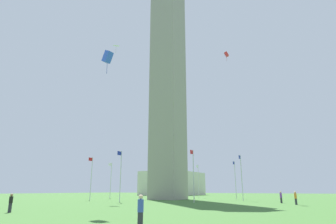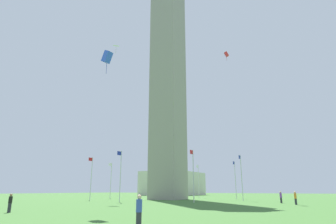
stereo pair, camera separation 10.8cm
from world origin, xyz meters
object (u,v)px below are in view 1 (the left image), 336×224
object	(u,v)px
person_blue_shirt	(140,211)
flagpole_ne	(193,173)
kite_red_box	(226,54)
flagpole_se	(235,178)
person_purple_shirt	(281,197)
flagpole_s	(198,179)
distant_building	(173,184)
flagpole_e	(241,175)
flagpole_w	(111,179)
flagpole_sw	(152,180)
kite_white_diamond	(116,46)
kite_blue_box	(108,57)
flagpole_n	(120,174)
obelisk_monument	(168,72)
person_orange_shirt	(296,198)
flagpole_nw	(91,176)
person_black_shirt	(11,203)

from	to	relation	value
person_blue_shirt	flagpole_ne	bearing A→B (deg)	-17.97
person_blue_shirt	kite_red_box	size ratio (longest dim) A/B	0.78
flagpole_se	person_purple_shirt	distance (m)	21.31
flagpole_s	person_blue_shirt	world-z (taller)	flagpole_s
distant_building	flagpole_e	bearing A→B (deg)	40.98
flagpole_s	person_blue_shirt	size ratio (longest dim) A/B	4.93
flagpole_w	distant_building	world-z (taller)	distant_building
flagpole_se	flagpole_sw	world-z (taller)	same
flagpole_sw	person_blue_shirt	world-z (taller)	flagpole_sw
person_purple_shirt	flagpole_ne	bearing A→B (deg)	71.50
flagpole_sw	kite_white_diamond	bearing A→B (deg)	10.76
flagpole_se	kite_blue_box	bearing A→B (deg)	-0.86
flagpole_n	flagpole_ne	xyz separation A→B (m)	(-4.64, 11.21, 0.00)
flagpole_se	flagpole_sw	bearing A→B (deg)	-90.00
kite_blue_box	obelisk_monument	bearing A→B (deg)	-161.73
flagpole_e	kite_red_box	world-z (taller)	kite_red_box
obelisk_monument	flagpole_sw	bearing A→B (deg)	-134.85
person_orange_shirt	flagpole_w	bearing A→B (deg)	2.02
obelisk_monument	flagpole_se	bearing A→B (deg)	134.85
obelisk_monument	flagpole_nw	distance (m)	28.90
distant_building	person_orange_shirt	bearing A→B (deg)	41.63
flagpole_sw	person_orange_shirt	bearing A→B (deg)	59.89
flagpole_se	flagpole_nw	xyz separation A→B (m)	(22.42, -22.42, 0.00)
kite_blue_box	kite_red_box	bearing A→B (deg)	173.77
person_black_shirt	kite_blue_box	world-z (taller)	kite_blue_box
obelisk_monument	person_orange_shirt	xyz separation A→B (m)	(10.41, 25.97, -27.83)
person_orange_shirt	flagpole_e	bearing A→B (deg)	-29.73
flagpole_s	kite_red_box	xyz separation A→B (m)	(15.09, 14.13, 25.57)
flagpole_e	flagpole_w	xyz separation A→B (m)	(-0.00, -31.70, 0.00)
flagpole_w	obelisk_monument	bearing A→B (deg)	90.21
kite_red_box	kite_white_diamond	distance (m)	24.16
person_purple_shirt	person_black_shirt	distance (m)	36.56
kite_white_diamond	person_purple_shirt	bearing A→B (deg)	98.76
flagpole_ne	flagpole_sw	distance (m)	31.70
flagpole_se	kite_white_diamond	xyz separation A→B (m)	(21.79, -18.28, 27.95)
flagpole_w	flagpole_nw	xyz separation A→B (m)	(11.21, 4.64, 0.00)
flagpole_nw	distant_building	size ratio (longest dim) A/B	0.34
flagpole_n	kite_blue_box	xyz separation A→B (m)	(16.07, 10.56, 11.83)
obelisk_monument	flagpole_ne	world-z (taller)	obelisk_monument
flagpole_n	kite_white_diamond	xyz separation A→B (m)	(-5.27, -7.07, 27.95)
flagpole_w	kite_red_box	size ratio (longest dim) A/B	3.83
flagpole_e	person_black_shirt	xyz separation A→B (m)	(37.84, -10.24, -3.76)
flagpole_nw	kite_white_diamond	bearing A→B (deg)	98.65
flagpole_n	flagpole_sw	bearing A→B (deg)	-157.50
obelisk_monument	person_blue_shirt	xyz separation A→B (m)	(40.95, 21.91, -27.86)
flagpole_s	flagpole_n	bearing A→B (deg)	-0.00
flagpole_sw	kite_red_box	distance (m)	37.48
kite_red_box	distant_building	bearing A→B (deg)	-139.79
flagpole_e	flagpole_se	size ratio (longest dim) A/B	1.00
obelisk_monument	person_orange_shirt	bearing A→B (deg)	68.15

